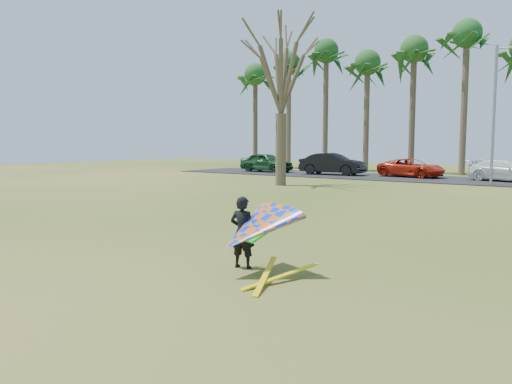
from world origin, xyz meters
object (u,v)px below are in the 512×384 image
Objects in this scene: car_0 at (266,162)px; kite_flyer at (252,230)px; car_2 at (411,168)px; streetlight at (497,108)px; car_1 at (333,164)px; car_3 at (507,171)px; bare_tree_left at (281,66)px.

car_0 is 32.77m from kite_flyer.
car_2 is at bearing -83.68° from car_0.
car_0 is at bearing 171.12° from streetlight.
streetlight is at bearing -107.96° from car_1.
car_3 is 1.98× the size of kite_flyer.
car_0 is 0.94× the size of car_1.
car_1 is at bearing -89.11° from car_0.
car_0 is 12.12m from car_2.
car_1 is 5.85m from car_2.
bare_tree_left reaches higher than kite_flyer.
car_2 is 1.00× the size of car_3.
car_2 is at bearing 70.24° from bare_tree_left.
car_1 reaches higher than car_2.
streetlight reaches higher than car_0.
kite_flyer is at bearing -88.43° from streetlight.
car_0 is 6.33m from car_1.
bare_tree_left is 1.21× the size of streetlight.
streetlight is at bearing -165.62° from car_3.
car_3 is (10.19, 10.45, -6.17)m from bare_tree_left.
car_0 is (-18.34, 2.87, -3.60)m from streetlight.
car_3 is (12.04, 0.67, -0.14)m from car_1.
streetlight reaches higher than kite_flyer.
bare_tree_left reaches higher than car_2.
kite_flyer reaches higher than car_0.
car_1 is (-1.85, 9.78, -6.03)m from bare_tree_left.
streetlight is 12.84m from car_1.
bare_tree_left reaches higher than car_1.
streetlight is 3.35× the size of kite_flyer.
streetlight reaches higher than car_3.
car_0 is at bearing 125.42° from kite_flyer.
car_0 is at bearing 104.34° from car_2.
car_1 reaches higher than car_0.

